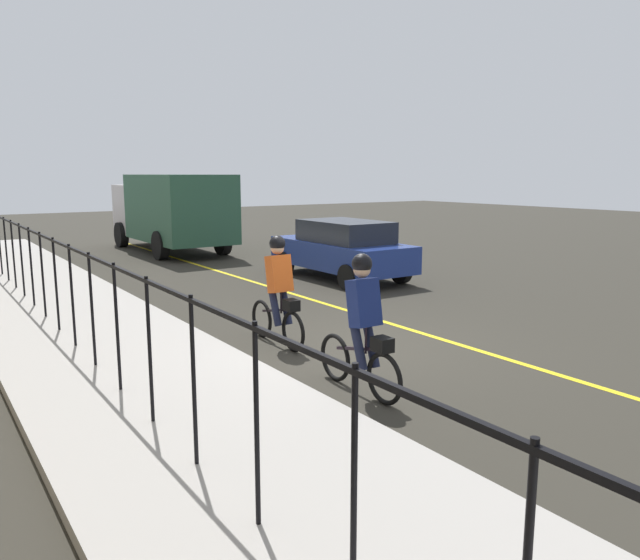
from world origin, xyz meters
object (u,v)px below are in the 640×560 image
object	(u,v)px
cyclist_follow	(363,325)
box_truck_background	(171,209)
patrol_sedan	(342,248)
cyclist_lead	(279,291)

from	to	relation	value
cyclist_follow	box_truck_background	xyz separation A→B (m)	(15.37, -3.32, 0.64)
patrol_sedan	box_truck_background	world-z (taller)	box_truck_background
cyclist_follow	patrol_sedan	bearing A→B (deg)	-33.90
patrol_sedan	box_truck_background	distance (m)	8.35
patrol_sedan	cyclist_follow	bearing A→B (deg)	145.52
cyclist_lead	cyclist_follow	xyz separation A→B (m)	(-2.55, 0.27, 0.00)
cyclist_lead	box_truck_background	size ratio (longest dim) A/B	0.27
cyclist_follow	patrol_sedan	xyz separation A→B (m)	(7.21, -4.98, -0.09)
cyclist_lead	patrol_sedan	world-z (taller)	cyclist_lead
cyclist_follow	box_truck_background	size ratio (longest dim) A/B	0.27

